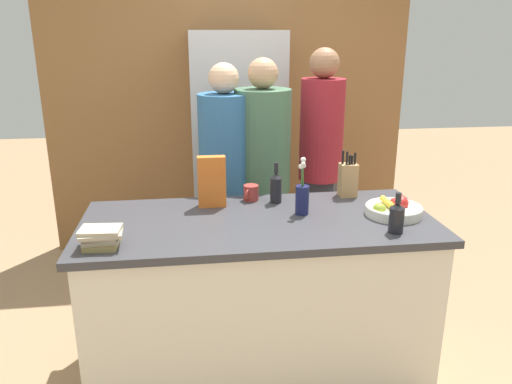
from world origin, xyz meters
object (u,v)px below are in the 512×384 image
Objects in this scene: knife_block at (348,179)px; person_at_sink at (225,175)px; book_stack at (101,237)px; fruit_bowl at (394,209)px; coffee_mug at (251,193)px; bottle_vinegar at (397,217)px; cereal_box at (212,182)px; bottle_oil at (276,187)px; person_in_blue at (263,172)px; flower_vase at (302,197)px; refrigerator at (237,150)px; person_in_red_tee at (321,157)px.

knife_block is 0.17× the size of person_at_sink.
fruit_bowl is at bearing 8.70° from book_stack.
coffee_mug is 0.57× the size of bottle_vinegar.
cereal_box is 1.23× the size of bottle_oil.
knife_block is at bearing -18.24° from person_in_blue.
book_stack is at bearing -105.05° from person_in_blue.
flower_vase is at bearing -54.91° from person_in_blue.
refrigerator reaches higher than book_stack.
flower_vase is (-0.49, 0.08, 0.06)m from fruit_bowl.
flower_vase reaches higher than bottle_oil.
knife_block is at bearing -59.74° from person_in_red_tee.
person_in_blue reaches higher than fruit_bowl.
flower_vase is at bearing 141.90° from bottle_vinegar.
cereal_box is 0.38m from bottle_oil.
bottle_oil is at bearing 134.02° from bottle_vinegar.
person_at_sink reaches higher than bottle_oil.
flower_vase is 0.80m from person_at_sink.
coffee_mug is at bearing 154.32° from fruit_bowl.
refrigerator reaches higher than bottle_oil.
flower_vase is 2.74× the size of coffee_mug.
person_at_sink reaches higher than fruit_bowl.
bottle_oil is 0.14× the size of person_in_blue.
person_in_blue is (0.37, 0.53, -0.10)m from cereal_box.
refrigerator is 1.19m from coffee_mug.
refrigerator is at bearing 78.25° from cereal_box.
flower_vase is at bearing -63.19° from bottle_oil.
person_in_blue is (0.25, 0.01, 0.01)m from person_at_sink.
person_in_red_tee reaches higher than person_in_blue.
book_stack is 0.97× the size of bottle_vinegar.
refrigerator is at bearing 88.54° from coffee_mug.
person_at_sink is at bearing 148.58° from knife_block.
person_at_sink is (-0.71, 0.43, -0.07)m from knife_block.
knife_block is at bearing 5.59° from cereal_box.
knife_block is 0.83m from cereal_box.
fruit_bowl is 1.00m from person_in_blue.
person_in_red_tee reaches higher than book_stack.
bottle_vinegar is 1.28m from person_at_sink.
fruit_bowl is 1.16m from person_at_sink.
fruit_bowl is 1.05× the size of cereal_box.
cereal_box is 1.47× the size of book_stack.
cereal_box is (-0.82, -0.08, 0.04)m from knife_block.
fruit_bowl is at bearing -15.75° from cereal_box.
bottle_vinegar is at bearing -45.98° from bottle_oil.
person_in_blue reaches higher than cereal_box.
fruit_bowl reaches higher than book_stack.
refrigerator is 1.30m from cereal_box.
coffee_mug is at bearing 179.99° from knife_block.
bottle_oil is 0.56m from person_at_sink.
cereal_box is at bearing 150.03° from bottle_vinegar.
knife_block is at bearing -0.01° from coffee_mug.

